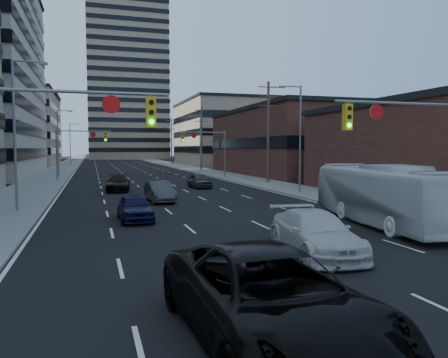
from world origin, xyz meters
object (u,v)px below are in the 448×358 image
(white_van, at_px, (315,233))
(sedan_blue, at_px, (135,207))
(black_pickup, at_px, (269,298))
(transit_bus, at_px, (382,195))

(white_van, height_order, sedan_blue, white_van)
(white_van, xyz_separation_m, sedan_blue, (-5.58, 9.34, -0.06))
(black_pickup, relative_size, transit_bus, 0.61)
(black_pickup, height_order, white_van, black_pickup)
(transit_bus, xyz_separation_m, sedan_blue, (-11.70, 4.95, -0.81))
(white_van, distance_m, sedan_blue, 10.88)
(black_pickup, height_order, transit_bus, transit_bus)
(white_van, relative_size, sedan_blue, 1.28)
(black_pickup, bearing_deg, white_van, 52.04)
(black_pickup, bearing_deg, sedan_blue, 91.54)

